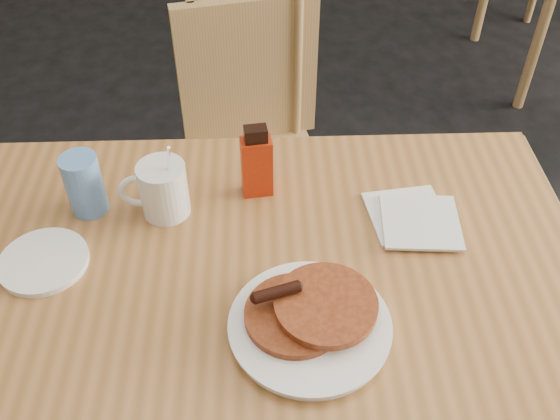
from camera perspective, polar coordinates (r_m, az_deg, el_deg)
The scene contains 8 objects.
main_table at distance 1.13m, azimuth -1.19°, elevation -6.89°, with size 1.23×0.87×0.75m.
chair_main_far at distance 1.79m, azimuth -2.63°, elevation 7.18°, with size 0.45×0.45×0.87m.
pancake_plate at distance 1.01m, azimuth 2.73°, elevation -10.03°, with size 0.26×0.26×0.07m.
coffee_mug at distance 1.18m, azimuth -10.74°, elevation 1.91°, with size 0.13×0.09×0.17m.
syrup_bottle at distance 1.20m, azimuth -2.15°, elevation 4.29°, with size 0.06×0.04×0.16m.
napkin_stack at distance 1.20m, azimuth 12.14°, elevation -0.75°, with size 0.18×0.19×0.01m.
blue_tumbler at distance 1.22m, azimuth -17.47°, elevation 2.25°, with size 0.07×0.07×0.12m, color #598BD1.
side_saucer at distance 1.18m, azimuth -20.81°, elevation -4.41°, with size 0.16×0.16×0.01m, color white.
Camera 1 is at (-0.07, -0.77, 1.58)m, focal length 40.00 mm.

